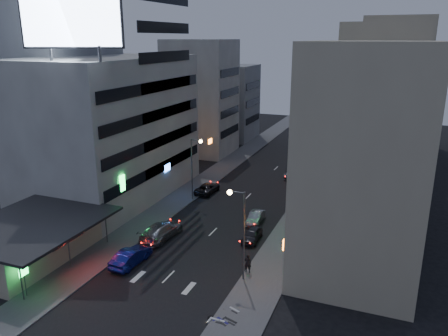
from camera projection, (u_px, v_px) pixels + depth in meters
The scene contains 29 objects.
ground at pixel (144, 301), 34.92m from camera, with size 180.00×180.00×0.00m, color black.
sidewalk_left at pixel (206, 180), 64.44m from camera, with size 4.00×120.00×0.12m, color #4C4C4F.
sidewalk_right at pixel (314, 194), 58.76m from camera, with size 4.00×120.00×0.12m, color #4C4C4F.
food_court at pixel (27, 240), 41.06m from camera, with size 11.00×13.00×3.88m.
white_building at pixel (109, 129), 56.17m from camera, with size 14.00×24.00×18.00m, color beige.
grey_tower at pixel (63, 62), 59.75m from camera, with size 10.00×14.00×34.00m, color gray.
shophouse_near at pixel (362, 167), 36.08m from camera, with size 10.00×11.00×20.00m, color #B5AA8E.
shophouse_mid at pixel (375, 157), 46.71m from camera, with size 11.00×12.00×16.00m, color gray.
shophouse_far at pixel (379, 111), 57.59m from camera, with size 10.00×14.00×22.00m, color #B5AA8E.
far_left_a at pixel (201, 98), 77.61m from camera, with size 11.00×10.00×20.00m, color beige.
far_left_b at pixel (225, 102), 90.07m from camera, with size 12.00×10.00×15.00m, color gray.
far_right_a at pixel (386, 109), 71.34m from camera, with size 11.00×12.00×18.00m, color gray.
far_right_b at pixel (393, 83), 82.76m from camera, with size 12.00×12.00×24.00m, color #B5AA8E.
billboard at pixel (72, 22), 42.20m from camera, with size 9.52×3.75×6.20m.
street_lamp_right_near at pixel (240, 222), 36.63m from camera, with size 1.60×0.44×8.02m.
street_lamp_left at pixel (195, 161), 55.06m from camera, with size 1.60×0.44×8.02m.
street_lamp_right_far at pixel (315, 139), 66.89m from camera, with size 1.60×0.44×8.02m.
parked_car_right_near at pixel (252, 235), 45.20m from camera, with size 1.55×3.86×1.31m, color #26262B.
parked_car_right_mid at pixel (255, 218), 49.55m from camera, with size 1.35×3.86×1.27m, color #979B9E.
parked_car_left at pixel (207, 188), 59.15m from camera, with size 2.18×4.73×1.31m, color #242328.
parked_car_right_far at pixel (293, 172), 65.92m from camera, with size 2.22×5.45×1.58m, color gray.
road_car_blue at pixel (131, 257), 40.39m from camera, with size 1.64×4.69×1.55m, color navy.
road_car_silver at pixel (161, 231), 45.66m from camera, with size 2.40×5.91×1.72m, color #9FA2A7.
person at pixel (248, 263), 38.78m from camera, with size 0.65×0.43×1.78m, color black.
scooter_black_a at pixel (219, 334), 30.12m from camera, with size 1.60×0.53×0.98m, color black, non-canonical shape.
scooter_silver_a at pixel (226, 315), 32.11m from camera, with size 1.82×0.61×1.11m, color #B7B8BF, non-canonical shape.
scooter_blue at pixel (229, 318), 31.83m from camera, with size 1.71×0.57×1.04m, color navy, non-canonical shape.
scooter_black_b at pixel (238, 316), 31.93m from camera, with size 1.76×0.59×1.07m, color black, non-canonical shape.
scooter_silver_b at pixel (240, 306), 33.26m from camera, with size 1.62×0.54×0.99m, color #B6B9BE, non-canonical shape.
Camera 1 is at (17.20, -25.87, 20.22)m, focal length 35.00 mm.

